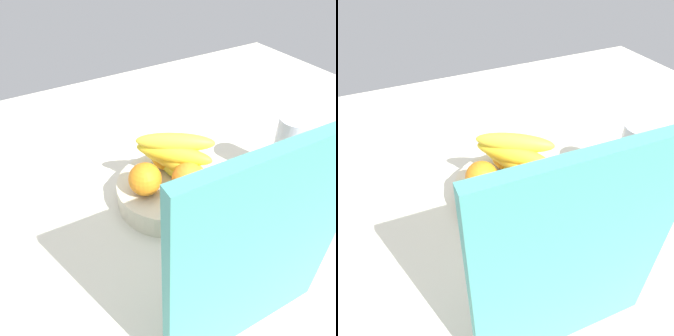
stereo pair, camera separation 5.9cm
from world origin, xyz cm
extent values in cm
cube|color=beige|center=(0.00, 0.00, -1.50)|extent=(180.00, 140.00, 3.00)
cylinder|color=beige|center=(3.89, 1.85, 2.73)|extent=(22.80, 22.80, 5.46)
sphere|color=orange|center=(9.56, 2.03, 8.97)|extent=(7.01, 7.01, 7.01)
sphere|color=orange|center=(1.83, 6.63, 8.97)|extent=(7.01, 7.01, 7.01)
sphere|color=orange|center=(1.45, -3.06, 8.97)|extent=(7.01, 7.01, 7.01)
ellipsoid|color=yellow|center=(1.13, 1.37, 7.46)|extent=(6.70, 17.42, 4.00)
ellipsoid|color=yellow|center=(1.90, 0.26, 9.66)|extent=(10.80, 17.10, 4.00)
ellipsoid|color=yellow|center=(1.88, 0.81, 11.86)|extent=(14.14, 15.48, 4.00)
ellipsoid|color=yellow|center=(0.98, 0.14, 14.06)|extent=(16.28, 12.91, 4.00)
cube|color=teal|center=(8.60, 33.06, 18.00)|extent=(28.05, 2.84, 36.00)
cylinder|color=#ADB4C4|center=(-24.92, 9.22, 8.21)|extent=(7.46, 7.46, 16.41)
camera|label=1|loc=(32.38, 49.31, 53.98)|focal=35.58mm
camera|label=2|loc=(27.21, 52.05, 53.98)|focal=35.58mm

